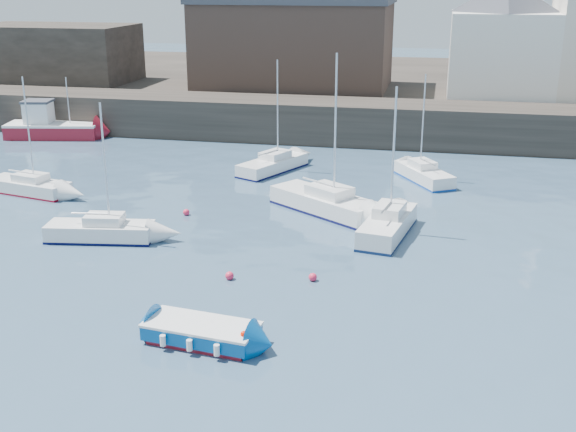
% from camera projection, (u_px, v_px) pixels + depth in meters
% --- Properties ---
extents(water, '(220.00, 220.00, 0.00)m').
position_uv_depth(water, '(209.00, 380.00, 22.58)').
color(water, '#2D4760').
rests_on(water, ground).
extents(quay_wall, '(90.00, 5.00, 3.00)m').
position_uv_depth(quay_wall, '(351.00, 122.00, 54.57)').
color(quay_wall, '#28231E').
rests_on(quay_wall, ground).
extents(land_strip, '(90.00, 32.00, 2.80)m').
position_uv_depth(land_strip, '(374.00, 88.00, 71.30)').
color(land_strip, '#28231E').
rests_on(land_strip, ground).
extents(bldg_east_d, '(11.14, 11.14, 8.95)m').
position_uv_depth(bldg_east_d, '(503.00, 38.00, 56.57)').
color(bldg_east_d, white).
rests_on(bldg_east_d, land_strip).
extents(warehouse, '(16.40, 10.40, 7.60)m').
position_uv_depth(warehouse, '(295.00, 42.00, 61.54)').
color(warehouse, '#3D2D26').
rests_on(warehouse, land_strip).
extents(bldg_west, '(14.00, 8.00, 5.00)m').
position_uv_depth(bldg_west, '(55.00, 53.00, 65.36)').
color(bldg_west, '#353028').
rests_on(bldg_west, land_strip).
extents(blue_dinghy, '(4.12, 2.29, 0.75)m').
position_uv_depth(blue_dinghy, '(202.00, 332.00, 24.75)').
color(blue_dinghy, maroon).
rests_on(blue_dinghy, ground).
extents(fishing_boat, '(7.43, 3.91, 4.68)m').
position_uv_depth(fishing_boat, '(50.00, 126.00, 55.99)').
color(fishing_boat, maroon).
rests_on(fishing_boat, ground).
extents(sailboat_a, '(5.26, 2.36, 6.60)m').
position_uv_depth(sailboat_a, '(101.00, 231.00, 34.40)').
color(sailboat_a, white).
rests_on(sailboat_a, ground).
extents(sailboat_b, '(6.55, 5.45, 8.41)m').
position_uv_depth(sailboat_b, '(325.00, 202.00, 38.43)').
color(sailboat_b, white).
rests_on(sailboat_b, ground).
extents(sailboat_c, '(2.64, 5.65, 7.16)m').
position_uv_depth(sailboat_c, '(388.00, 225.00, 34.96)').
color(sailboat_c, white).
rests_on(sailboat_c, ground).
extents(sailboat_e, '(5.49, 2.78, 6.75)m').
position_uv_depth(sailboat_e, '(29.00, 186.00, 41.75)').
color(sailboat_e, white).
rests_on(sailboat_e, ground).
extents(sailboat_f, '(3.93, 5.08, 6.47)m').
position_uv_depth(sailboat_f, '(424.00, 174.00, 44.25)').
color(sailboat_f, white).
rests_on(sailboat_f, ground).
extents(sailboat_h, '(3.91, 5.71, 7.06)m').
position_uv_depth(sailboat_h, '(273.00, 164.00, 46.48)').
color(sailboat_h, white).
rests_on(sailboat_h, ground).
extents(buoy_near, '(0.36, 0.36, 0.36)m').
position_uv_depth(buoy_near, '(230.00, 279.00, 30.07)').
color(buoy_near, '#F2274A').
rests_on(buoy_near, ground).
extents(buoy_mid, '(0.35, 0.35, 0.35)m').
position_uv_depth(buoy_mid, '(313.00, 281.00, 29.94)').
color(buoy_mid, '#F2274A').
rests_on(buoy_mid, ground).
extents(buoy_far, '(0.34, 0.34, 0.34)m').
position_uv_depth(buoy_far, '(186.00, 215.00, 38.11)').
color(buoy_far, '#F2274A').
rests_on(buoy_far, ground).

